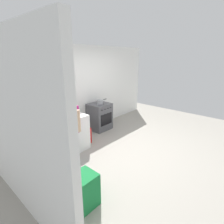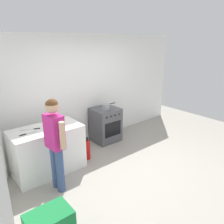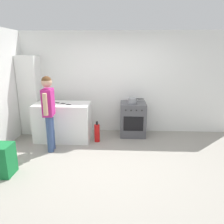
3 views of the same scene
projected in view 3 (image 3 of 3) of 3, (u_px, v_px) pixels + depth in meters
The scene contains 12 objects.
ground_plane at pixel (118, 164), 4.18m from camera, with size 8.00×8.00×0.00m, color gray.
back_wall at pixel (120, 83), 5.72m from camera, with size 6.00×0.10×2.60m, color white.
counter_unit at pixel (63, 122), 5.28m from camera, with size 1.30×0.70×0.90m, color white.
oven_left at pixel (133, 119), 5.57m from camera, with size 0.64×0.62×0.85m.
pot at pixel (132, 101), 5.38m from camera, with size 0.38×0.20×0.14m.
knife_carving at pixel (73, 105), 5.02m from camera, with size 0.33×0.07×0.01m.
knife_paring at pixel (64, 104), 5.15m from camera, with size 0.21×0.06×0.01m.
knife_bread at pixel (54, 102), 5.27m from camera, with size 0.34×0.15×0.01m.
knife_chef at pixel (47, 104), 5.13m from camera, with size 0.31×0.04×0.01m.
person at pixel (49, 108), 4.55m from camera, with size 0.23×0.57×1.61m.
fire_extinguisher at pixel (97, 133), 5.21m from camera, with size 0.13×0.13×0.50m.
larder_cabinet at pixel (31, 95), 5.65m from camera, with size 0.48×0.44×2.00m, color white.
Camera 3 is at (0.08, -3.77, 2.07)m, focal length 35.00 mm.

